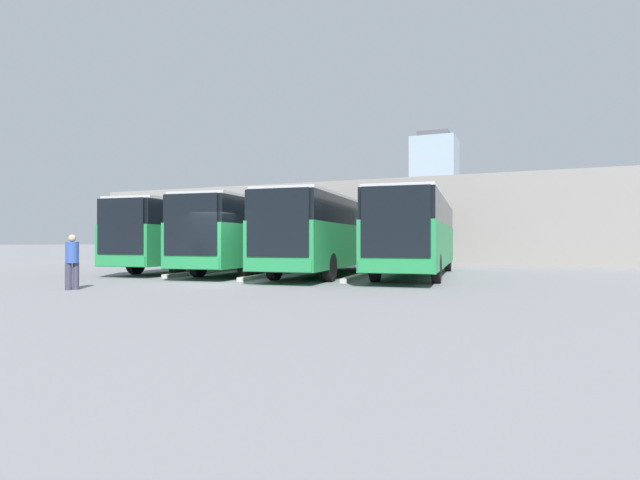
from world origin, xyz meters
The scene contains 11 objects.
ground_plane centered at (0.00, 0.00, 0.00)m, with size 600.00×600.00×0.00m, color gray.
bus_0 centered at (-5.53, -6.50, 1.84)m, with size 3.61×12.49×3.29m.
curb_divider_0 centered at (-3.69, -4.68, 0.07)m, with size 0.24×6.29×0.15m, color #B2B2AD.
bus_1 centered at (-1.85, -5.74, 1.84)m, with size 3.61×12.49×3.29m.
curb_divider_1 centered at (0.00, -3.92, 0.07)m, with size 0.24×6.29×0.15m, color #B2B2AD.
bus_2 centered at (1.84, -6.08, 1.84)m, with size 3.61×12.49×3.29m.
curb_divider_2 centered at (3.69, -4.26, 0.07)m, with size 0.24×6.29×0.15m, color #B2B2AD.
bus_3 centered at (5.53, -6.50, 1.84)m, with size 3.61×12.49×3.29m.
pedestrian centered at (2.69, 3.77, 0.89)m, with size 0.50×0.50×1.65m.
station_building centered at (0.00, -20.83, 2.82)m, with size 44.17×11.23×5.57m.
office_tower centered at (26.99, -198.77, 23.34)m, with size 18.18×18.18×47.87m.
Camera 1 is at (-9.93, 14.64, 1.41)m, focal length 28.00 mm.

